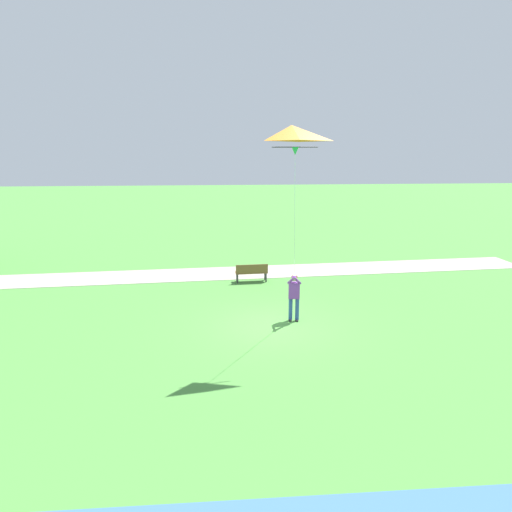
# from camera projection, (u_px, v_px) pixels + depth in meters

# --- Properties ---
(ground_plane) EXTENTS (120.00, 120.00, 0.00)m
(ground_plane) POSITION_uv_depth(u_px,v_px,m) (273.00, 325.00, 16.44)
(ground_plane) COLOR #4C8E3D
(walkway_path) EXTENTS (4.46, 32.09, 0.02)m
(walkway_path) POSITION_uv_depth(u_px,v_px,m) (217.00, 274.00, 23.07)
(walkway_path) COLOR #ADA393
(walkway_path) RESTS_ON ground
(person_kite_flyer) EXTENTS (0.63, 0.52, 1.83)m
(person_kite_flyer) POSITION_uv_depth(u_px,v_px,m) (294.00, 293.00, 16.64)
(person_kite_flyer) COLOR #232328
(person_kite_flyer) RESTS_ON ground
(flying_kite) EXTENTS (2.29, 1.56, 4.91)m
(flying_kite) POSITION_uv_depth(u_px,v_px,m) (292.00, 142.00, 13.23)
(flying_kite) COLOR orange
(park_bench_near_walkway) EXTENTS (0.54, 1.53, 0.88)m
(park_bench_near_walkway) POSITION_uv_depth(u_px,v_px,m) (252.00, 271.00, 21.55)
(park_bench_near_walkway) COLOR brown
(park_bench_near_walkway) RESTS_ON ground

